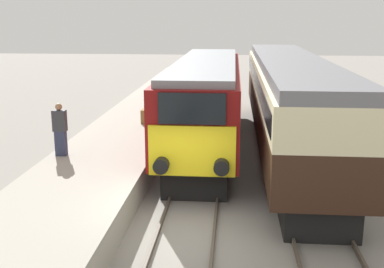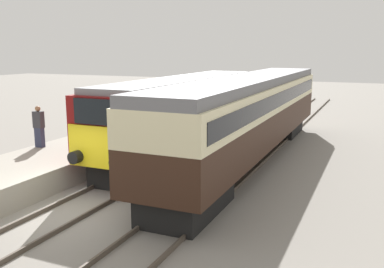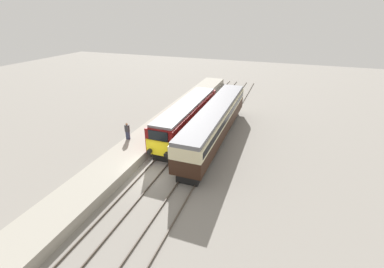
{
  "view_description": "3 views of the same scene",
  "coord_description": "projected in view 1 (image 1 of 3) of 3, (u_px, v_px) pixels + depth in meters",
  "views": [
    {
      "loc": [
        1.14,
        -11.28,
        5.43
      ],
      "look_at": [
        0.0,
        1.8,
        2.22
      ],
      "focal_mm": 45.0,
      "sensor_mm": 36.0,
      "label": 1
    },
    {
      "loc": [
        8.6,
        -9.99,
        5.02
      ],
      "look_at": [
        1.7,
        5.8,
        1.6
      ],
      "focal_mm": 40.0,
      "sensor_mm": 36.0,
      "label": 2
    },
    {
      "loc": [
        9.66,
        -16.16,
        12.73
      ],
      "look_at": [
        1.7,
        5.8,
        1.6
      ],
      "focal_mm": 24.0,
      "sensor_mm": 36.0,
      "label": 3
    }
  ],
  "objects": [
    {
      "name": "platform_left",
      "position": [
        127.0,
        139.0,
        20.22
      ],
      "size": [
        3.5,
        50.0,
        0.89
      ],
      "color": "#9E998C",
      "rests_on": "ground_plane"
    },
    {
      "name": "person_on_platform",
      "position": [
        60.0,
        130.0,
        16.0
      ],
      "size": [
        0.44,
        0.26,
        1.78
      ],
      "color": "#2D334C",
      "rests_on": "platform_left"
    },
    {
      "name": "ground_plane",
      "position": [
        186.0,
        235.0,
        12.31
      ],
      "size": [
        120.0,
        120.0,
        0.0
      ],
      "primitive_type": "plane",
      "color": "gray"
    },
    {
      "name": "passenger_carriage",
      "position": [
        289.0,
        94.0,
        19.7
      ],
      "size": [
        2.75,
        18.3,
        3.84
      ],
      "color": "black",
      "rests_on": "ground_plane"
    },
    {
      "name": "luggage_crate",
      "position": [
        150.0,
        116.0,
        21.1
      ],
      "size": [
        0.7,
        0.56,
        0.6
      ],
      "color": "olive",
      "rests_on": "platform_left"
    },
    {
      "name": "rails_far_track",
      "position": [
        296.0,
        174.0,
        16.84
      ],
      "size": [
        1.5,
        60.0,
        0.14
      ],
      "color": "#4C4238",
      "rests_on": "ground_plane"
    },
    {
      "name": "rails_near_track",
      "position": [
        200.0,
        171.0,
        17.13
      ],
      "size": [
        1.51,
        60.0,
        0.14
      ],
      "color": "#4C4238",
      "rests_on": "ground_plane"
    },
    {
      "name": "locomotive",
      "position": [
        206.0,
        98.0,
        20.36
      ],
      "size": [
        2.7,
        14.57,
        3.69
      ],
      "color": "black",
      "rests_on": "ground_plane"
    }
  ]
}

